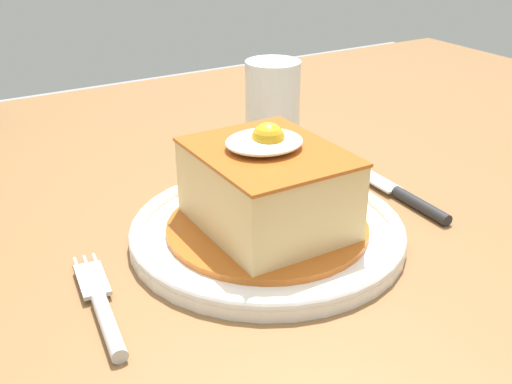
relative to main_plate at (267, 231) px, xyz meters
name	(u,v)px	position (x,y,z in m)	size (l,w,h in m)	color
dining_table	(260,264)	(0.05, 0.10, -0.10)	(1.43, 0.94, 0.73)	olive
main_plate	(267,231)	(0.00, 0.00, 0.00)	(0.25, 0.25, 0.02)	white
sandwich_meal	(267,191)	(0.00, 0.00, 0.04)	(0.18, 0.18, 0.10)	#B75B1E
fork	(103,310)	(-0.17, -0.03, 0.00)	(0.03, 0.14, 0.01)	silver
knife	(405,196)	(0.16, -0.01, 0.00)	(0.02, 0.17, 0.01)	#262628
drinking_glass	(273,109)	(0.13, 0.20, 0.04)	(0.07, 0.07, 0.10)	#3F2314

